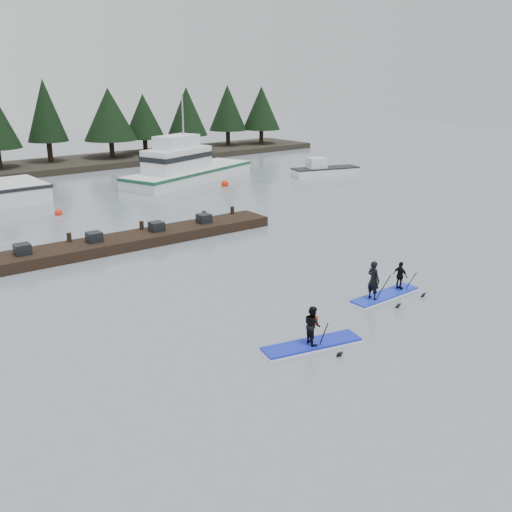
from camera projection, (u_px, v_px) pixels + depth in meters
ground at (361, 324)px, 20.66m from camera, size 160.00×160.00×0.00m
far_shore at (3, 171)px, 51.44m from camera, size 70.00×8.00×0.60m
treeline at (3, 174)px, 51.53m from camera, size 60.00×4.00×8.00m
fishing_boat_medium at (187, 175)px, 47.95m from camera, size 13.56×7.61×7.96m
skiff at (325, 171)px, 50.78m from camera, size 6.26×3.53×0.70m
floating_dock at (132, 240)px, 30.02m from camera, size 16.60×2.99×0.55m
buoy_b at (59, 215)px, 36.61m from camera, size 0.48×0.48×0.48m
buoy_c at (225, 186)px, 46.04m from camera, size 0.61×0.61×0.61m
paddleboard_solo at (312, 334)px, 18.81m from camera, size 3.53×1.70×1.87m
paddleboard_duo at (385, 284)px, 22.99m from camera, size 3.38×1.10×2.17m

